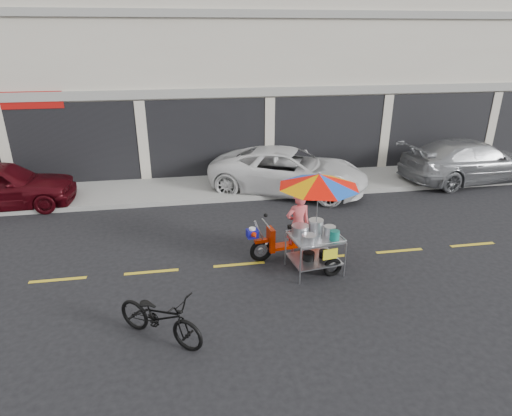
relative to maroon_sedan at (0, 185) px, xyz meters
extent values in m
plane|color=black|center=(8.68, -4.70, -0.73)|extent=(90.00, 90.00, 0.00)
cube|color=gray|center=(8.68, 0.80, -0.66)|extent=(45.00, 3.00, 0.15)
cube|color=beige|center=(8.68, 5.80, 3.27)|extent=(36.00, 8.00, 8.00)
cube|color=black|center=(8.68, 1.77, 0.72)|extent=(35.28, 0.06, 2.90)
cube|color=gray|center=(8.68, 1.75, 2.37)|extent=(36.00, 0.12, 0.30)
cube|color=gray|center=(8.68, 1.75, 4.87)|extent=(36.00, 0.12, 0.25)
cube|color=gold|center=(8.68, -4.70, -0.73)|extent=(42.00, 0.10, 0.01)
imported|color=#3B060C|center=(0.00, 0.00, 0.00)|extent=(4.34, 1.85, 1.46)
imported|color=white|center=(9.01, 0.00, 0.00)|extent=(5.76, 4.39, 1.45)
imported|color=#919497|center=(15.72, 0.00, 0.02)|extent=(5.39, 2.70, 1.50)
imported|color=black|center=(5.00, -7.06, -0.26)|extent=(1.79, 1.59, 0.94)
torus|color=black|center=(7.22, -4.61, -0.46)|extent=(0.56, 0.18, 0.55)
torus|color=black|center=(8.64, -4.42, -0.46)|extent=(0.56, 0.18, 0.55)
cylinder|color=#9EA0A5|center=(7.22, -4.61, -0.46)|extent=(0.14, 0.08, 0.13)
cylinder|color=#9EA0A5|center=(8.64, -4.42, -0.46)|extent=(0.14, 0.08, 0.13)
cube|color=#A81C00|center=(7.22, -4.61, -0.20)|extent=(0.32, 0.16, 0.08)
cylinder|color=#9EA0A5|center=(7.22, -4.61, -0.06)|extent=(0.35, 0.10, 0.78)
cube|color=#A81C00|center=(7.45, -4.58, -0.20)|extent=(0.16, 0.34, 0.58)
cube|color=#A81C00|center=(7.88, -4.52, -0.42)|extent=(0.80, 0.37, 0.08)
cube|color=#A81C00|center=(8.31, -4.46, -0.20)|extent=(0.75, 0.35, 0.38)
cube|color=black|center=(8.22, -4.47, 0.02)|extent=(0.65, 0.31, 0.10)
cylinder|color=#9EA0A5|center=(7.33, -4.60, 0.23)|extent=(0.11, 0.53, 0.03)
sphere|color=black|center=(7.36, -4.40, 0.34)|extent=(0.10, 0.10, 0.10)
cylinder|color=white|center=(7.33, -4.60, -0.27)|extent=(0.13, 0.13, 0.05)
cube|color=navy|center=(7.01, -4.64, 0.02)|extent=(0.28, 0.24, 0.19)
cylinder|color=white|center=(7.01, -4.64, 0.13)|extent=(0.17, 0.17, 0.05)
cone|color=#A81C00|center=(7.03, -4.80, 0.04)|extent=(0.20, 0.23, 0.17)
torus|color=black|center=(8.65, -5.53, -0.52)|extent=(0.45, 0.16, 0.44)
cylinder|color=#9EA0A5|center=(7.86, -5.74, -0.32)|extent=(0.04, 0.04, 0.82)
cylinder|color=#9EA0A5|center=(7.74, -4.88, -0.32)|extent=(0.04, 0.04, 0.82)
cylinder|color=#9EA0A5|center=(8.90, -5.59, -0.32)|extent=(0.04, 0.04, 0.82)
cylinder|color=#9EA0A5|center=(8.79, -4.74, -0.32)|extent=(0.04, 0.04, 0.82)
cube|color=#9EA0A5|center=(8.32, -5.24, -0.44)|extent=(1.17, 1.00, 0.03)
cube|color=#9EA0A5|center=(8.32, -5.24, 0.09)|extent=(1.17, 1.00, 0.04)
cylinder|color=#9EA0A5|center=(8.38, -5.67, 0.14)|extent=(1.05, 0.17, 0.02)
cylinder|color=#9EA0A5|center=(8.26, -4.81, 0.14)|extent=(1.05, 0.17, 0.02)
cylinder|color=#9EA0A5|center=(7.80, -5.31, 0.14)|extent=(0.14, 0.86, 0.02)
cylinder|color=#9EA0A5|center=(8.84, -5.16, 0.14)|extent=(0.14, 0.86, 0.02)
cylinder|color=#9EA0A5|center=(8.26, -4.81, -0.44)|extent=(0.14, 0.72, 0.04)
cylinder|color=#9EA0A5|center=(8.26, -4.81, 0.04)|extent=(0.14, 0.72, 0.04)
cube|color=yellow|center=(8.53, -5.67, -0.11)|extent=(0.34, 0.06, 0.24)
cylinder|color=#B7B7BC|center=(8.01, -5.09, 0.21)|extent=(0.43, 0.43, 0.22)
cylinder|color=#B7B7BC|center=(8.39, -5.01, 0.25)|extent=(0.37, 0.37, 0.29)
cylinder|color=#B7B7BC|center=(8.68, -5.14, 0.19)|extent=(0.29, 0.29, 0.17)
cylinder|color=#B7B7BC|center=(8.11, -5.44, 0.18)|extent=(0.35, 0.35, 0.15)
cylinder|color=#136E61|center=(8.69, -5.43, 0.21)|extent=(0.24, 0.24, 0.21)
cylinder|color=black|center=(8.18, -5.26, -0.34)|extent=(0.30, 0.30, 0.17)
cylinder|color=black|center=(8.56, -5.20, -0.35)|extent=(0.26, 0.26, 0.15)
cylinder|color=#9EA0A5|center=(8.36, -5.13, 0.81)|extent=(0.03, 0.03, 1.44)
sphere|color=#9EA0A5|center=(8.36, -5.13, 1.55)|extent=(0.06, 0.06, 0.06)
imported|color=#DC5358|center=(8.12, -4.49, 0.08)|extent=(0.64, 0.47, 1.63)
camera|label=1|loc=(5.60, -13.36, 4.26)|focal=30.00mm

